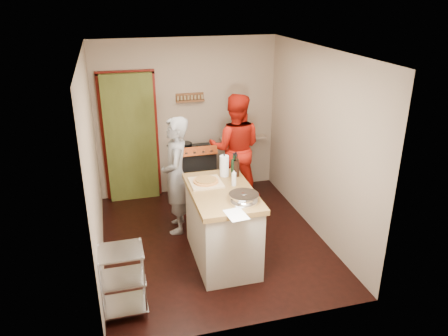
{
  "coord_description": "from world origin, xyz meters",
  "views": [
    {
      "loc": [
        -1.23,
        -5.18,
        3.28
      ],
      "look_at": [
        0.16,
        0.0,
        1.08
      ],
      "focal_mm": 35.0,
      "sensor_mm": 36.0,
      "label": 1
    }
  ],
  "objects": [
    {
      "name": "right_wall",
      "position": [
        1.5,
        0.0,
        1.3
      ],
      "size": [
        0.04,
        3.5,
        2.6
      ],
      "primitive_type": "cube",
      "color": "gray",
      "rests_on": "ground"
    },
    {
      "name": "ceiling",
      "position": [
        0.0,
        0.0,
        2.61
      ],
      "size": [
        3.0,
        3.5,
        0.02
      ],
      "primitive_type": "cube",
      "color": "white",
      "rests_on": "back_wall"
    },
    {
      "name": "person_red",
      "position": [
        0.67,
        1.2,
        0.89
      ],
      "size": [
        1.04,
        0.92,
        1.79
      ],
      "primitive_type": "imported",
      "rotation": [
        0.0,
        0.0,
        2.82
      ],
      "color": "red",
      "rests_on": "ground"
    },
    {
      "name": "island",
      "position": [
        0.01,
        -0.47,
        0.52
      ],
      "size": [
        0.77,
        1.46,
        1.3
      ],
      "color": "beige",
      "rests_on": "ground"
    },
    {
      "name": "wire_shelving",
      "position": [
        -1.28,
        -1.2,
        0.44
      ],
      "size": [
        0.48,
        0.4,
        0.8
      ],
      "color": "silver",
      "rests_on": "ground"
    },
    {
      "name": "stove",
      "position": [
        0.05,
        1.42,
        0.45
      ],
      "size": [
        0.6,
        0.63,
        1.0
      ],
      "color": "black",
      "rests_on": "ground"
    },
    {
      "name": "floor",
      "position": [
        0.0,
        0.0,
        0.0
      ],
      "size": [
        3.5,
        3.5,
        0.0
      ],
      "primitive_type": "plane",
      "color": "black",
      "rests_on": "ground"
    },
    {
      "name": "person_stripe",
      "position": [
        -0.42,
        0.44,
        0.85
      ],
      "size": [
        0.5,
        0.68,
        1.7
      ],
      "primitive_type": "imported",
      "rotation": [
        0.0,
        0.0,
        -1.74
      ],
      "color": "#A5A6AA",
      "rests_on": "ground"
    },
    {
      "name": "left_wall",
      "position": [
        -1.5,
        0.0,
        1.3
      ],
      "size": [
        0.04,
        3.5,
        2.6
      ],
      "primitive_type": "cube",
      "color": "gray",
      "rests_on": "ground"
    },
    {
      "name": "back_wall",
      "position": [
        -0.64,
        1.78,
        1.13
      ],
      "size": [
        3.0,
        0.44,
        2.6
      ],
      "color": "gray",
      "rests_on": "ground"
    }
  ]
}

